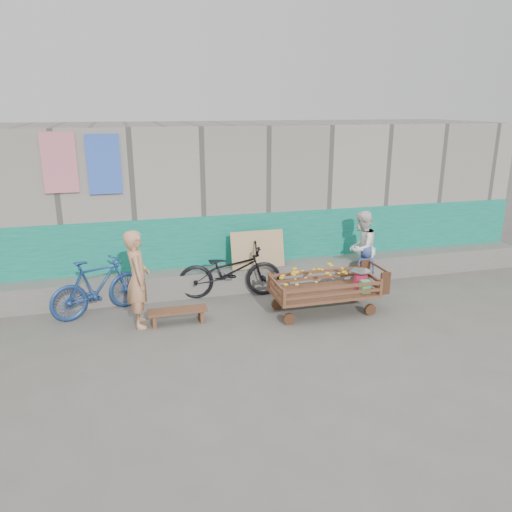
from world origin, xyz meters
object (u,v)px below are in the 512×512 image
object	(u,v)px
woman	(361,248)
child	(365,268)
banana_cart	(322,282)
vendor_man	(138,279)
bicycle_dark	(230,271)
bench	(178,313)
bicycle_blue	(98,287)

from	to	relation	value
woman	child	distance (m)	0.38
banana_cart	woman	bearing A→B (deg)	41.09
child	banana_cart	bearing A→B (deg)	37.39
vendor_man	bicycle_dark	size ratio (longest dim) A/B	0.83
vendor_man	bench	bearing A→B (deg)	-99.78
woman	banana_cart	bearing A→B (deg)	-0.78
child	bicycle_dark	world-z (taller)	bicycle_dark
child	bicycle_blue	world-z (taller)	bicycle_blue
child	bicycle_blue	bearing A→B (deg)	1.73
bench	vendor_man	bearing A→B (deg)	171.20
woman	bicycle_blue	world-z (taller)	woman
child	bench	bearing A→B (deg)	12.76
vendor_man	bicycle_blue	bearing A→B (deg)	44.19
vendor_man	bicycle_dark	distance (m)	1.86
bench	child	xyz separation A→B (m)	(3.63, 0.65, 0.24)
banana_cart	bench	world-z (taller)	banana_cart
woman	bicycle_dark	bearing A→B (deg)	-43.06
banana_cart	bench	bearing A→B (deg)	174.97
vendor_man	bicycle_dark	world-z (taller)	vendor_man
bicycle_blue	bench	bearing A→B (deg)	-144.56
vendor_man	woman	size ratio (longest dim) A/B	1.06
woman	bicycle_blue	size ratio (longest dim) A/B	0.91
banana_cart	bicycle_blue	size ratio (longest dim) A/B	1.17
bench	child	world-z (taller)	child
vendor_man	child	world-z (taller)	vendor_man
child	bicycle_blue	xyz separation A→B (m)	(-4.84, 0.07, 0.07)
bicycle_dark	banana_cart	bearing A→B (deg)	-124.25
banana_cart	bicycle_dark	world-z (taller)	bicycle_dark
bicycle_dark	vendor_man	bearing A→B (deg)	123.27
woman	child	xyz separation A→B (m)	(0.00, -0.22, -0.31)
child	vendor_man	bearing A→B (deg)	10.19
bench	bicycle_dark	size ratio (longest dim) A/B	0.50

